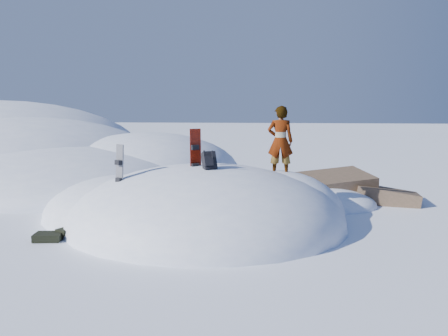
# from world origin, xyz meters

# --- Properties ---
(ground) EXTENTS (120.00, 120.00, 0.00)m
(ground) POSITION_xyz_m (0.00, 0.00, 0.00)
(ground) COLOR white
(ground) RESTS_ON ground
(snow_mound) EXTENTS (8.00, 6.00, 3.00)m
(snow_mound) POSITION_xyz_m (-0.17, 0.24, 0.00)
(snow_mound) COLOR white
(snow_mound) RESTS_ON ground
(snow_ridge) EXTENTS (21.50, 18.50, 6.40)m
(snow_ridge) POSITION_xyz_m (-10.43, 9.85, 0.00)
(snow_ridge) COLOR white
(snow_ridge) RESTS_ON ground
(rock_outcrop) EXTENTS (4.68, 4.41, 1.68)m
(rock_outcrop) POSITION_xyz_m (3.72, 3.01, 0.01)
(rock_outcrop) COLOR brown
(rock_outcrop) RESTS_ON ground
(snowboard_red) EXTENTS (0.26, 0.24, 1.49)m
(snowboard_red) POSITION_xyz_m (-0.21, -0.12, 1.66)
(snowboard_red) COLOR red
(snowboard_red) RESTS_ON snow_mound
(snowboard_dark) EXTENTS (0.28, 0.27, 1.40)m
(snowboard_dark) POSITION_xyz_m (-1.95, -0.64, 1.36)
(snowboard_dark) COLOR black
(snowboard_dark) RESTS_ON snow_mound
(backpack) EXTENTS (0.43, 0.49, 0.51)m
(backpack) POSITION_xyz_m (0.16, -0.47, 1.66)
(backpack) COLOR black
(backpack) RESTS_ON snow_mound
(gear_pile) EXTENTS (0.78, 0.59, 0.21)m
(gear_pile) POSITION_xyz_m (-3.21, -1.63, 0.10)
(gear_pile) COLOR black
(gear_pile) RESTS_ON ground
(person) EXTENTS (0.68, 0.46, 1.82)m
(person) POSITION_xyz_m (1.86, 0.82, 2.03)
(person) COLOR slate
(person) RESTS_ON snow_mound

